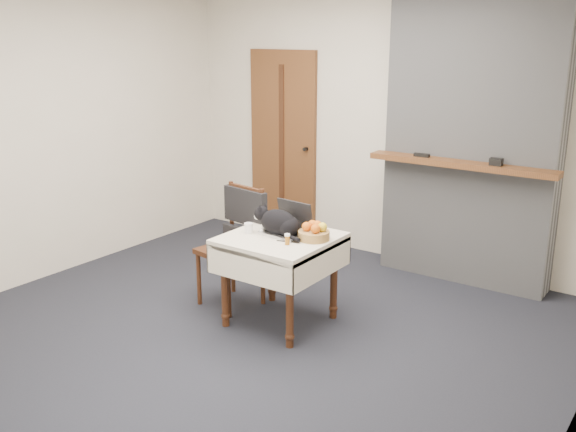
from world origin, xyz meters
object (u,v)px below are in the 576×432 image
object	(u,v)px
fruit_basket	(314,232)
pill_bottle	(287,239)
laptop	(289,226)
chair	(239,229)
cream_jar	(249,228)
door	(283,145)
side_table	(280,250)
cat	(279,223)

from	to	relation	value
fruit_basket	pill_bottle	bearing A→B (deg)	-113.72
laptop	chair	distance (m)	0.55
laptop	cream_jar	size ratio (longest dim) A/B	4.62
cream_jar	chair	world-z (taller)	chair
fruit_basket	chair	size ratio (longest dim) A/B	0.24
cream_jar	fruit_basket	distance (m)	0.52
laptop	chair	bearing A→B (deg)	-179.48
door	chair	world-z (taller)	door
side_table	cream_jar	bearing A→B (deg)	-164.96
pill_bottle	fruit_basket	size ratio (longest dim) A/B	0.34
cat	cream_jar	world-z (taller)	cat
cat	pill_bottle	bearing A→B (deg)	-42.57
door	side_table	size ratio (longest dim) A/B	2.56
side_table	fruit_basket	world-z (taller)	fruit_basket
door	laptop	xyz separation A→B (m)	(1.30, -1.75, -0.24)
side_table	chair	size ratio (longest dim) A/B	0.79
side_table	cream_jar	distance (m)	0.30
door	fruit_basket	size ratio (longest dim) A/B	8.51
door	pill_bottle	size ratio (longest dim) A/B	24.78
door	cat	bearing A→B (deg)	-55.26
door	cat	xyz separation A→B (m)	(1.26, -1.82, -0.20)
side_table	chair	world-z (taller)	chair
pill_bottle	cream_jar	bearing A→B (deg)	171.42
cat	pill_bottle	size ratio (longest dim) A/B	5.77
cat	cream_jar	xyz separation A→B (m)	(-0.23, -0.09, -0.06)
door	laptop	bearing A→B (deg)	-53.43
laptop	fruit_basket	xyz separation A→B (m)	(0.24, -0.01, -0.01)
side_table	fruit_basket	bearing A→B (deg)	18.61
side_table	cream_jar	size ratio (longest dim) A/B	10.26
side_table	laptop	bearing A→B (deg)	82.94
side_table	laptop	size ratio (longest dim) A/B	2.22
chair	side_table	bearing A→B (deg)	-6.55
chair	cream_jar	bearing A→B (deg)	-28.92
cat	chair	bearing A→B (deg)	163.41
pill_bottle	chair	size ratio (longest dim) A/B	0.08
laptop	fruit_basket	bearing A→B (deg)	2.67
door	cream_jar	xyz separation A→B (m)	(1.04, -1.91, -0.26)
door	fruit_basket	xyz separation A→B (m)	(1.53, -1.76, -0.25)
side_table	pill_bottle	distance (m)	0.25
door	cat	size ratio (longest dim) A/B	4.30
side_table	cat	world-z (taller)	cat
pill_bottle	laptop	bearing A→B (deg)	123.08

